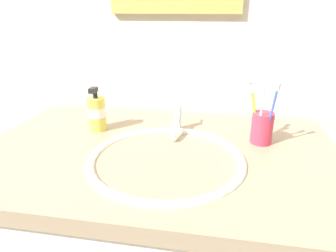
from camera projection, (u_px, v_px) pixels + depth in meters
The scene contains 9 objects.
tiled_wall_back at pixel (176, 31), 1.12m from camera, with size 2.27×0.04×2.40m, color beige.
sink_basin at pixel (166, 170), 0.85m from camera, with size 0.44×0.44×0.10m.
faucet at pixel (177, 120), 1.01m from camera, with size 0.02×0.16×0.10m.
toothbrush_cup at pixel (262, 128), 0.93m from camera, with size 0.07×0.07×0.10m, color #D8334C.
toothbrush_white at pixel (262, 108), 0.88m from camera, with size 0.02×0.04×0.21m.
toothbrush_green at pixel (253, 104), 0.92m from camera, with size 0.06×0.03×0.21m.
toothbrush_yellow at pixel (255, 110), 0.91m from camera, with size 0.04×0.02×0.18m.
toothbrush_blue at pixel (272, 110), 0.88m from camera, with size 0.03×0.03×0.20m.
soap_dispenser at pixel (97, 113), 1.03m from camera, with size 0.06×0.06×0.15m.
Camera 1 is at (0.17, -0.78, 1.29)m, focal length 32.18 mm.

